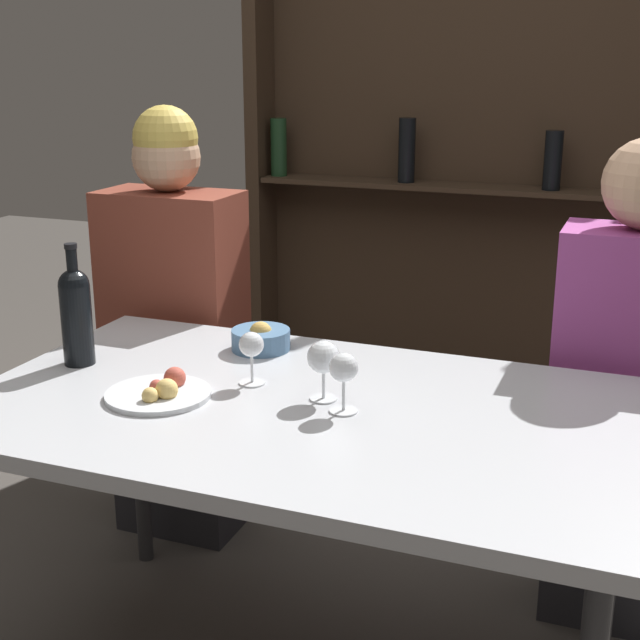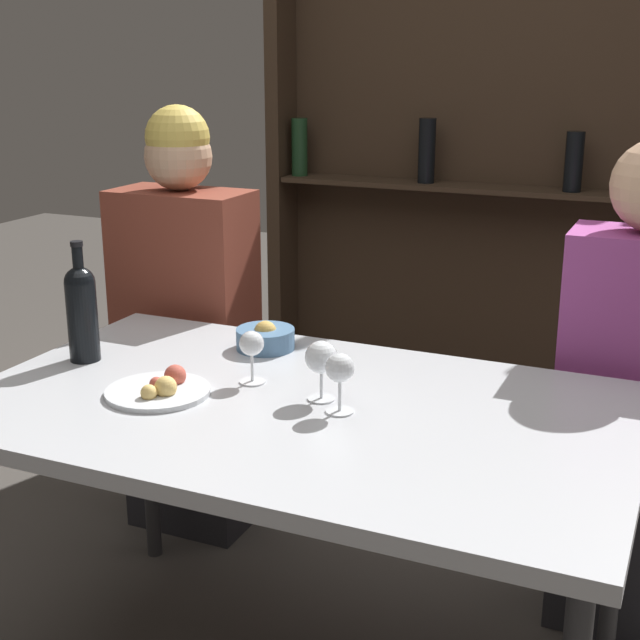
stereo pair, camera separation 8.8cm
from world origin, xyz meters
The scene contains 10 objects.
dining_table centered at (0.00, 0.00, 0.68)m, with size 1.43×0.87×0.74m.
wine_rack_wall centered at (0.00, 1.89, 1.19)m, with size 1.92×0.21×2.38m.
wine_bottle centered at (-0.59, 0.05, 0.87)m, with size 0.07×0.07×0.30m.
wine_glass_0 centered at (0.04, 0.04, 0.83)m, with size 0.07×0.07×0.13m.
wine_glass_1 centered at (0.11, -0.01, 0.83)m, with size 0.06×0.06×0.13m.
wine_glass_2 centered at (-0.14, 0.07, 0.83)m, with size 0.06×0.06×0.12m.
food_plate_0 centered at (-0.29, -0.07, 0.75)m, with size 0.23×0.23×0.05m.
snack_bowl centered at (-0.23, 0.30, 0.77)m, with size 0.15×0.15×0.07m.
seated_person_left centered at (-0.65, 0.60, 0.64)m, with size 0.41×0.22×1.32m.
seated_person_right centered at (0.65, 0.60, 0.61)m, with size 0.37×0.22×1.27m.
Camera 1 is at (0.68, -1.64, 1.46)m, focal length 50.00 mm.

